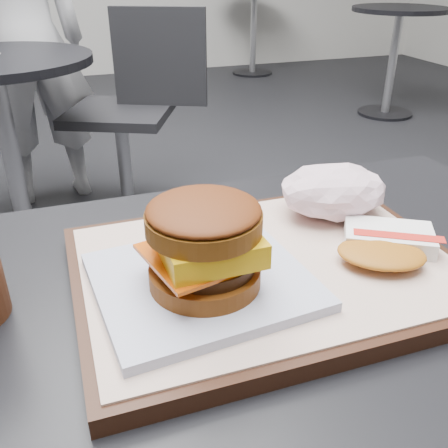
% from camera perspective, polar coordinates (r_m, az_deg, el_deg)
% --- Properties ---
extents(customer_table, '(0.80, 0.60, 0.77)m').
position_cam_1_polar(customer_table, '(0.60, 5.09, -24.15)').
color(customer_table, '#A5A5AA').
rests_on(customer_table, ground).
extents(serving_tray, '(0.38, 0.28, 0.02)m').
position_cam_1_polar(serving_tray, '(0.51, 4.98, -5.24)').
color(serving_tray, black).
rests_on(serving_tray, customer_table).
extents(breakfast_sandwich, '(0.20, 0.19, 0.09)m').
position_cam_1_polar(breakfast_sandwich, '(0.44, -2.29, -3.37)').
color(breakfast_sandwich, silver).
rests_on(breakfast_sandwich, serving_tray).
extents(hash_brown, '(0.14, 0.12, 0.02)m').
position_cam_1_polar(hash_brown, '(0.54, 17.97, -2.20)').
color(hash_brown, white).
rests_on(hash_brown, serving_tray).
extents(crumpled_wrapper, '(0.13, 0.10, 0.06)m').
position_cam_1_polar(crumpled_wrapper, '(0.60, 12.44, 3.68)').
color(crumpled_wrapper, white).
rests_on(crumpled_wrapper, serving_tray).
extents(neighbor_table, '(0.70, 0.70, 0.75)m').
position_cam_1_polar(neighbor_table, '(2.05, -24.03, 11.55)').
color(neighbor_table, black).
rests_on(neighbor_table, ground).
extents(neighbor_chair, '(0.66, 0.56, 0.88)m').
position_cam_1_polar(neighbor_chair, '(2.25, -10.23, 13.77)').
color(neighbor_chair, '#98989C').
rests_on(neighbor_chair, ground).
extents(patron, '(0.59, 0.44, 1.46)m').
position_cam_1_polar(patron, '(2.45, -21.73, 18.80)').
color(patron, silver).
rests_on(patron, ground).
extents(bg_table_near, '(0.66, 0.66, 0.75)m').
position_cam_1_polar(bg_table_near, '(3.95, 19.12, 19.68)').
color(bg_table_near, black).
rests_on(bg_table_near, ground).
extents(bg_table_far, '(0.66, 0.66, 0.75)m').
position_cam_1_polar(bg_table_far, '(5.24, 3.43, 22.84)').
color(bg_table_far, black).
rests_on(bg_table_far, ground).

